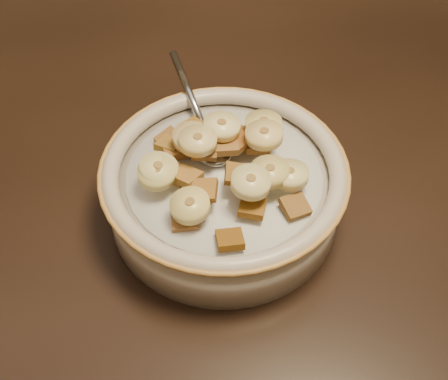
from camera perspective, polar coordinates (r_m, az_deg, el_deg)
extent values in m
cube|color=black|center=(0.69, -3.03, 7.89)|extent=(1.40, 0.91, 0.04)
cylinder|color=beige|center=(0.54, 0.00, -0.44)|extent=(0.20, 0.20, 0.05)
cylinder|color=silver|center=(0.52, 0.00, 1.26)|extent=(0.16, 0.16, 0.00)
ellipsoid|color=#9CA2AE|center=(0.54, -1.14, 3.95)|extent=(0.04, 0.05, 0.01)
cube|color=olive|center=(0.50, -3.43, 1.26)|extent=(0.03, 0.03, 0.01)
cube|color=brown|center=(0.54, -4.99, 4.53)|extent=(0.03, 0.03, 0.01)
cube|color=brown|center=(0.49, 1.25, 1.40)|extent=(0.03, 0.02, 0.01)
cube|color=olive|center=(0.55, 3.51, 5.66)|extent=(0.02, 0.03, 0.01)
cube|color=brown|center=(0.54, 4.09, 5.18)|extent=(0.03, 0.03, 0.01)
cube|color=brown|center=(0.52, 1.32, 4.54)|extent=(0.03, 0.03, 0.01)
cube|color=#925321|center=(0.54, 2.75, 5.18)|extent=(0.03, 0.03, 0.01)
cube|color=#613910|center=(0.47, 0.55, -4.55)|extent=(0.02, 0.02, 0.01)
cube|color=brown|center=(0.49, -1.82, -0.04)|extent=(0.03, 0.03, 0.01)
cube|color=brown|center=(0.51, 0.17, 4.06)|extent=(0.02, 0.02, 0.01)
cube|color=olive|center=(0.53, 3.06, 4.15)|extent=(0.02, 0.02, 0.01)
cube|color=brown|center=(0.49, 6.53, -1.49)|extent=(0.02, 0.02, 0.01)
cube|color=brown|center=(0.49, -2.47, -1.25)|extent=(0.03, 0.03, 0.01)
cube|color=brown|center=(0.54, 1.18, 5.00)|extent=(0.03, 0.03, 0.01)
cube|color=olive|center=(0.48, -3.64, -2.63)|extent=(0.02, 0.02, 0.01)
cube|color=brown|center=(0.53, -4.55, 3.63)|extent=(0.02, 0.02, 0.01)
cube|color=brown|center=(0.50, -4.34, 1.48)|extent=(0.03, 0.03, 0.01)
cube|color=brown|center=(0.53, -4.98, 4.12)|extent=(0.03, 0.03, 0.01)
cube|color=brown|center=(0.53, 1.69, 5.04)|extent=(0.03, 0.03, 0.01)
cube|color=brown|center=(0.54, -2.78, 5.63)|extent=(0.03, 0.03, 0.01)
cube|color=olive|center=(0.49, 2.30, 0.46)|extent=(0.02, 0.02, 0.01)
cube|color=brown|center=(0.51, -1.81, 3.78)|extent=(0.02, 0.02, 0.01)
cube|color=#925C1E|center=(0.48, 2.60, -1.60)|extent=(0.03, 0.03, 0.01)
cylinder|color=#CDC378|center=(0.47, -3.12, -1.43)|extent=(0.04, 0.04, 0.01)
cylinder|color=#F9E9A1|center=(0.50, -6.01, 1.91)|extent=(0.04, 0.04, 0.02)
cylinder|color=#D3BF77|center=(0.48, 2.48, 0.72)|extent=(0.04, 0.04, 0.01)
cylinder|color=#F0E59C|center=(0.50, 6.00, 1.42)|extent=(0.04, 0.04, 0.02)
cylinder|color=#FFDC86|center=(0.50, -2.41, 4.52)|extent=(0.04, 0.04, 0.01)
cylinder|color=#EBCF84|center=(0.51, 3.68, 5.04)|extent=(0.04, 0.04, 0.01)
cylinder|color=#DACA77|center=(0.49, 4.21, 1.67)|extent=(0.04, 0.04, 0.01)
cylinder|color=#DAC686|center=(0.50, -6.17, 1.53)|extent=(0.04, 0.04, 0.01)
cylinder|color=#D1C271|center=(0.53, 3.62, 6.03)|extent=(0.04, 0.04, 0.01)
cylinder|color=#D8BA78|center=(0.52, -3.01, 4.83)|extent=(0.04, 0.04, 0.01)
cylinder|color=#FFDF96|center=(0.52, -0.21, 5.85)|extent=(0.04, 0.04, 0.01)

